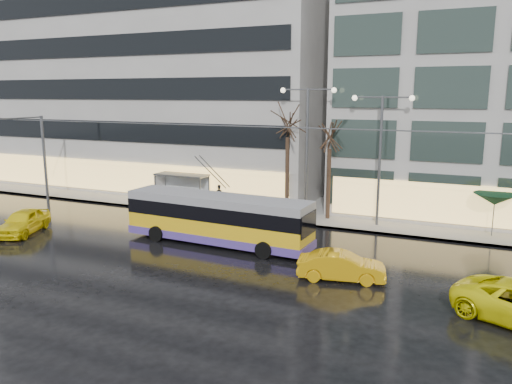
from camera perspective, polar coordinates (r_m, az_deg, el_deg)
The scene contains 17 objects.
ground at distance 26.90m, azimuth -5.72°, elevation -7.93°, with size 140.00×140.00×0.00m, color black.
sidewalk at distance 38.60m, azimuth 7.15°, elevation -1.93°, with size 80.00×10.00×0.15m, color gray.
kerb at distance 34.02m, azimuth 4.75°, elevation -3.68°, with size 80.00×0.10×0.15m, color slate.
building_left at distance 50.11m, azimuth -11.46°, elevation 13.69°, with size 34.00×14.00×22.00m, color #9D9A96.
trolleybus at distance 29.49m, azimuth -4.42°, elevation -3.27°, with size 11.58×4.74×5.32m.
catenary at distance 32.50m, azimuth 2.56°, elevation 3.17°, with size 42.24×5.12×7.00m.
bus_shelter at distance 39.50m, azimuth -8.79°, elevation 1.11°, with size 4.20×1.60×2.51m.
street_lamp_near at distance 34.66m, azimuth 5.86°, elevation 6.51°, with size 3.96×0.36×9.03m.
street_lamp_far at distance 33.50m, azimuth 14.05°, elevation 5.60°, with size 3.96×0.36×8.53m.
tree_a at distance 35.26m, azimuth 3.65°, elevation 8.41°, with size 3.20×3.20×8.40m.
tree_b at distance 34.59m, azimuth 8.46°, elevation 7.12°, with size 3.20×3.20×7.70m.
parasol_a at distance 33.72m, azimuth 25.63°, elevation -0.76°, with size 2.50×2.50×2.65m.
taxi_a at distance 35.06m, azimuth -25.05°, elevation -3.09°, with size 1.83×4.55×1.55m, color yellow.
taxi_b at distance 24.42m, azimuth 9.73°, elevation -8.35°, with size 1.45×4.16×1.37m, color #DB9E0B.
pedestrian_a at distance 39.71m, azimuth -7.31°, elevation 0.68°, with size 1.28×1.29×2.19m.
pedestrian_b at distance 39.31m, azimuth -4.23°, elevation -0.31°, with size 0.90×0.76×1.62m.
pedestrian_c at distance 40.34m, azimuth -7.18°, elevation 0.36°, with size 1.17×0.89×2.11m.
Camera 1 is at (12.58, -22.09, 8.79)m, focal length 35.00 mm.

